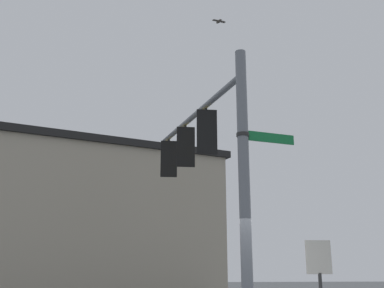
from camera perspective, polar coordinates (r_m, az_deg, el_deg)
name	(u,v)px	position (r m, az deg, el deg)	size (l,w,h in m)	color
signal_pole	(244,187)	(9.78, 6.58, -5.41)	(0.24, 0.24, 6.34)	slate
mast_arm	(195,115)	(13.04, 0.38, 3.66)	(0.15, 0.15, 5.91)	slate
traffic_light_nearest_pole	(206,133)	(12.09, 1.76, 1.33)	(0.54, 0.49, 1.31)	black
traffic_light_mid_inner	(185,148)	(13.58, -0.86, -0.52)	(0.54, 0.49, 1.31)	black
traffic_light_mid_outer	(169,160)	(15.10, -2.96, -2.01)	(0.54, 0.49, 1.31)	black
street_name_sign	(259,137)	(10.22, 8.38, 0.93)	(1.40, 0.48, 0.22)	#147238
bird_flying	(219,21)	(16.11, 3.40, 15.11)	(0.50, 0.31, 0.10)	#4C4742
storefront_building	(90,226)	(21.68, -12.68, -10.02)	(12.63, 11.11, 6.65)	#A89E89
historical_marker	(320,273)	(11.16, 15.71, -15.27)	(0.60, 0.08, 2.13)	#333333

